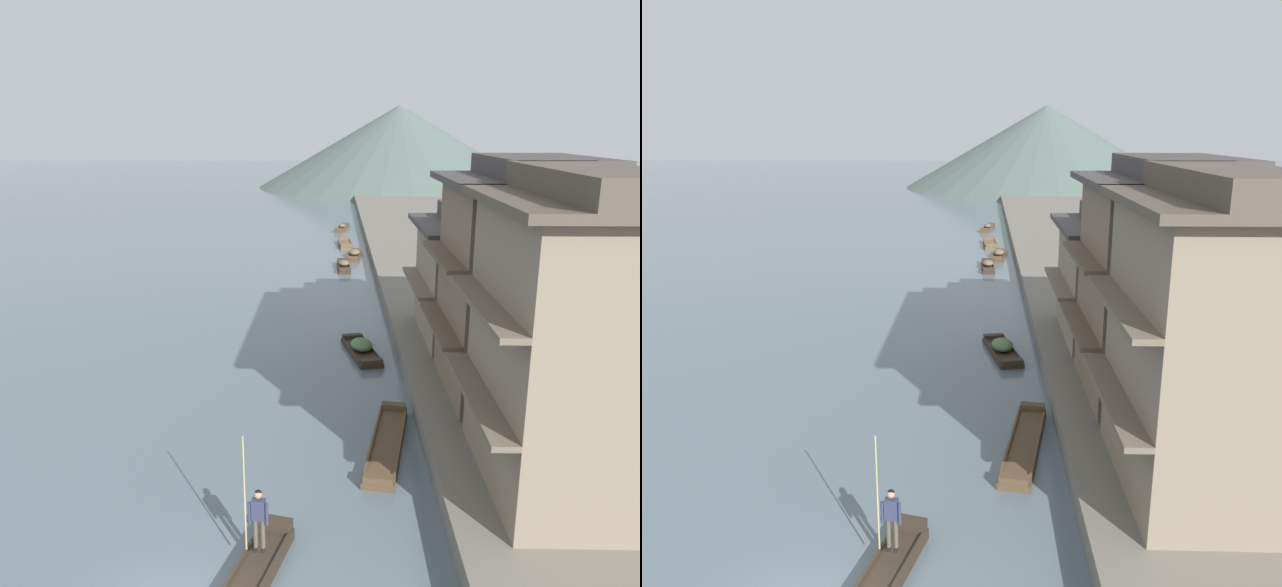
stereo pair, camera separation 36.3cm
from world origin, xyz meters
The scene contains 12 objects.
riverbank_right centered at (15.50, 30.00, 0.36)m, with size 18.00×110.00×0.72m, color #6B665B.
boatman_person centered at (1.71, 1.85, 1.57)m, with size 0.57×0.28×3.04m.
boat_moored_nearest centered at (4.82, 16.83, 0.28)m, with size 1.90×4.05×0.77m.
boat_moored_second centered at (5.29, 7.89, 0.15)m, with size 1.96×5.51×0.45m.
boat_moored_third centered at (4.36, 54.24, 0.23)m, with size 1.70×4.26×0.66m.
boat_moored_far centered at (5.20, 39.53, 0.27)m, with size 1.50×4.08×0.74m.
boat_midriver_drifting centered at (4.26, 35.34, 0.25)m, with size 1.04×3.81×0.70m.
boat_midriver_upstream centered at (4.54, 44.88, 0.19)m, with size 1.38×4.03×0.57m.
house_waterfront_nearest centered at (10.03, 4.83, 5.03)m, with size 5.65×6.96×8.74m.
house_waterfront_second centered at (10.69, 11.21, 5.02)m, with size 6.97×6.51×8.74m.
house_waterfront_tall centered at (10.37, 17.73, 3.72)m, with size 6.31×7.11×6.14m.
hill_far_west centered at (15.11, 104.74, 7.22)m, with size 50.58×50.58×14.43m, color #4C5B56.
Camera 2 is at (3.84, -11.02, 10.40)m, focal length 34.91 mm.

